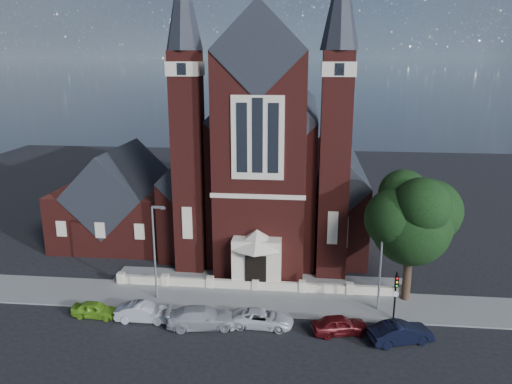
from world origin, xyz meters
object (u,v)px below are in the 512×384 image
Objects in this scene: parish_hall at (122,203)px; car_silver_a at (144,312)px; church at (271,160)px; car_white_suv at (263,318)px; car_silver_b at (202,317)px; street_lamp_right at (382,256)px; street_lamp_left at (155,247)px; car_navy at (401,333)px; traffic_signal at (396,290)px; car_dark_red at (340,325)px; car_lime_van at (95,309)px; street_tree at (414,221)px.

parish_hall is 19.56m from car_silver_a.
church is 2.86× the size of parish_hall.
car_silver_b is at bearing 100.03° from car_white_suv.
parish_hall reaches higher than car_white_suv.
street_lamp_right is 1.91× the size of car_silver_a.
street_lamp_left reaches higher than car_silver_a.
street_lamp_right is 1.79× the size of car_navy.
traffic_signal is 0.98× the size of car_dark_red.
car_navy reaches higher than car_lime_van.
street_lamp_left reaches higher than car_white_suv.
street_lamp_left is 2.02× the size of traffic_signal.
traffic_signal is 5.13m from car_dark_red.
car_dark_red is at bearing -88.84° from car_lime_van.
church is at bearing 2.99° from car_dark_red.
car_silver_a is at bearing -165.75° from street_tree.
street_lamp_right is 14.51m from car_silver_b.
car_navy is at bearing -34.53° from parish_hall.
car_navy reaches higher than car_silver_a.
car_navy is (9.83, -1.21, 0.11)m from car_white_suv.
street_lamp_right is 2.02× the size of traffic_signal.
church reaches higher than street_lamp_right.
car_silver_b is at bearing -163.70° from street_lamp_right.
church reaches higher than street_lamp_left.
church is 7.64× the size of car_white_suv.
traffic_signal reaches higher than car_navy.
car_silver_a is 0.80× the size of car_silver_b.
church reaches higher than parish_hall.
car_lime_van is at bearing 92.64° from car_white_suv.
traffic_signal is (11.00, -20.52, -5.60)m from church.
street_lamp_left is at bearing -47.41° from car_lime_van.
traffic_signal is (0.91, -1.57, -2.02)m from street_lamp_right.
church is at bearing -21.16° from car_silver_a.
street_lamp_left is at bearing -112.66° from church.
parish_hall is at bearing 25.58° from car_silver_b.
car_silver_b is (-14.34, -2.35, -1.82)m from traffic_signal.
street_tree is at bearing -75.66° from car_lime_van.
church is at bearing 6.78° from car_navy.
street_lamp_left is 6.54m from car_lime_van.
church reaches higher than car_silver_a.
street_lamp_right reaches higher than car_white_suv.
car_navy is (-1.62, -6.27, -6.21)m from street_tree.
street_lamp_right is at bearing -78.68° from car_lime_van.
street_lamp_right is (10.09, -18.94, -3.59)m from church.
street_lamp_left reaches higher than car_dark_red.
church reaches higher than traffic_signal.
traffic_signal is 3.51m from car_navy.
car_silver_b is (-13.43, -3.93, -3.83)m from street_lamp_right.
street_lamp_left is at bearing 61.75° from car_dark_red.
parish_hall is at bearing 120.02° from street_lamp_left.
car_silver_a is at bearing 93.73° from car_white_suv.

